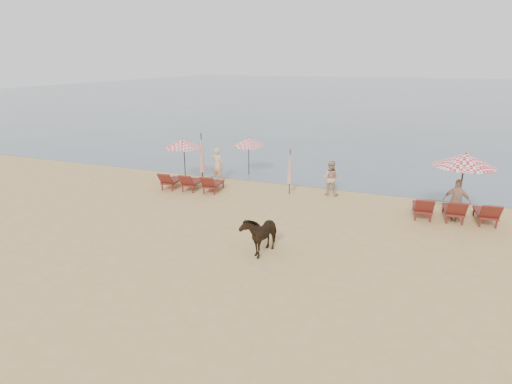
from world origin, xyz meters
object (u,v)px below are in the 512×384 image
lounger_cluster_right (454,210)px  beachgoer_right_a (330,178)px  cow (260,233)px  umbrella_open_left_b (249,142)px  umbrella_open_right (465,160)px  umbrella_closed_right (290,167)px  beachgoer_left (218,165)px  lounger_cluster_left (191,182)px  beachgoer_right_b (457,201)px  umbrella_closed_left (202,153)px  umbrella_open_left_a (184,143)px

lounger_cluster_right → beachgoer_right_a: size_ratio=1.89×
lounger_cluster_right → cow: (-6.14, -5.41, 0.21)m
umbrella_open_left_b → cow: size_ratio=1.34×
umbrella_open_right → umbrella_open_left_b: bearing=154.6°
cow → umbrella_closed_right: bearing=106.8°
beachgoer_left → lounger_cluster_left: bearing=80.9°
beachgoer_right_b → lounger_cluster_left: bearing=15.5°
lounger_cluster_right → beachgoer_right_b: bearing=-83.2°
umbrella_closed_right → beachgoer_right_b: size_ratio=1.25×
lounger_cluster_left → umbrella_closed_left: size_ratio=1.13×
lounger_cluster_left → beachgoer_left: beachgoer_left is taller
lounger_cluster_right → umbrella_open_left_b: size_ratio=1.47×
lounger_cluster_left → beachgoer_left: (0.47, 2.01, 0.45)m
umbrella_open_left_a → umbrella_open_left_b: (2.55, 2.52, -0.18)m
umbrella_open_left_a → cow: 9.40m
umbrella_closed_right → umbrella_open_right: bearing=-9.1°
lounger_cluster_left → umbrella_closed_left: 1.72m
umbrella_closed_right → cow: 6.57m
umbrella_closed_right → umbrella_closed_left: bearing=179.0°
umbrella_open_right → umbrella_closed_right: umbrella_open_right is taller
umbrella_closed_right → beachgoer_right_b: 7.23m
lounger_cluster_left → beachgoer_right_a: (6.46, 1.70, 0.40)m
umbrella_open_right → umbrella_closed_right: bearing=165.5°
umbrella_open_left_a → beachgoer_left: bearing=7.4°
lounger_cluster_right → umbrella_closed_left: (-11.75, 1.14, 1.15)m
lounger_cluster_left → umbrella_closed_right: 4.87m
lounger_cluster_right → umbrella_closed_left: 11.86m
cow → beachgoer_right_b: (6.17, 5.28, 0.20)m
umbrella_open_left_a → lounger_cluster_left: bearing=-70.0°
beachgoer_right_a → lounger_cluster_right: bearing=160.6°
umbrella_open_right → beachgoer_right_a: size_ratio=1.67×
lounger_cluster_left → umbrella_open_left_a: (-1.03, 1.24, 1.60)m
umbrella_open_left_a → lounger_cluster_right: bearing=-24.8°
cow → beachgoer_right_a: 7.05m
umbrella_open_left_b → cow: (4.06, -9.06, -1.18)m
umbrella_closed_right → umbrella_open_left_b: bearing=140.3°
lounger_cluster_left → umbrella_open_right: 12.01m
cow → beachgoer_right_a: beachgoer_right_a is taller
lounger_cluster_left → beachgoer_left: size_ratio=1.68×
lounger_cluster_left → umbrella_open_left_b: umbrella_open_left_b is taller
lounger_cluster_left → lounger_cluster_right: size_ratio=0.94×
umbrella_open_right → umbrella_closed_right: (-7.19, 1.15, -1.17)m
umbrella_closed_right → beachgoer_right_b: (7.12, -1.20, -0.47)m
umbrella_open_left_a → umbrella_open_right: bearing=-25.1°
lounger_cluster_right → beachgoer_left: 11.42m
lounger_cluster_right → umbrella_closed_left: bearing=170.1°
umbrella_open_right → beachgoer_right_a: umbrella_open_right is taller
umbrella_closed_left → umbrella_closed_right: size_ratio=1.21×
umbrella_closed_left → cow: bearing=-49.4°
lounger_cluster_right → cow: 8.19m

